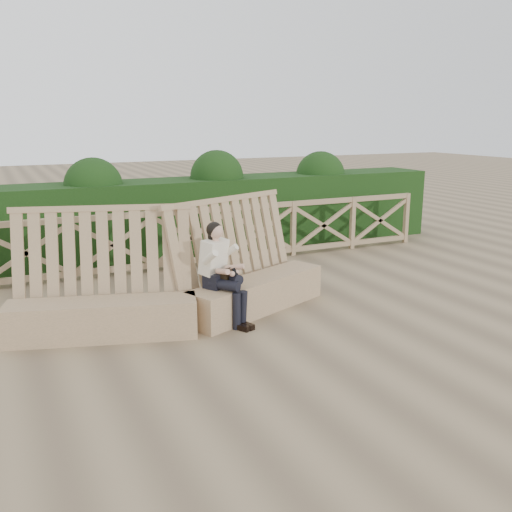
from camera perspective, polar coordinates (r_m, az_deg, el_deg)
name	(u,v)px	position (r m, az deg, el deg)	size (l,w,h in m)	color
ground	(279,327)	(7.64, 2.33, -7.10)	(60.00, 60.00, 0.00)	brown
bench	(182,293)	(7.78, -7.36, -3.64)	(4.58, 1.59, 1.62)	#8B724F
woman	(221,269)	(7.59, -3.53, -1.26)	(0.59, 0.83, 1.38)	black
guardrail	(191,238)	(10.59, -6.48, 1.83)	(10.10, 0.09, 1.10)	#947256
hedge	(172,217)	(11.68, -8.44, 3.85)	(12.00, 1.20, 1.50)	black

